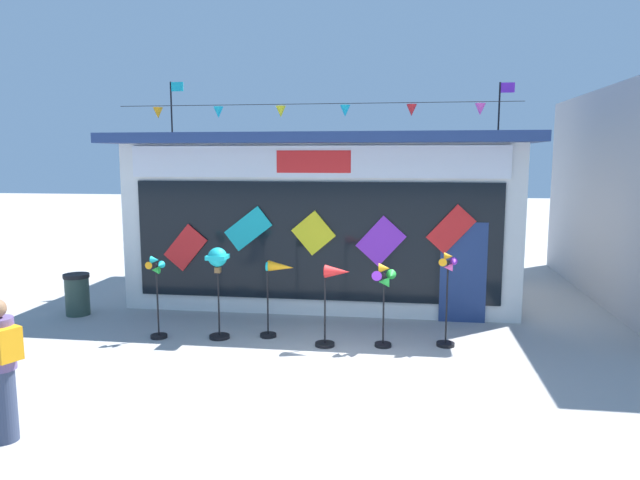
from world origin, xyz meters
TOP-DOWN VIEW (x-y plane):
  - ground_plane at (0.00, 0.00)m, footprint 80.00×80.00m
  - kite_shop_building at (-0.81, 5.55)m, footprint 8.66×5.29m
  - wind_spinner_far_left at (-3.38, 1.42)m, footprint 0.32×0.30m
  - wind_spinner_left at (-2.28, 1.58)m, footprint 0.37×0.37m
  - wind_spinner_center_left at (-1.25, 1.78)m, footprint 0.67×0.32m
  - wind_spinner_center_right at (-0.18, 1.42)m, footprint 0.59×0.34m
  - wind_spinner_right at (0.67, 1.50)m, footprint 0.41×0.29m
  - wind_spinner_far_right at (1.74, 1.70)m, footprint 0.33×0.32m
  - person_near_camera at (-3.51, -2.47)m, footprint 0.48×0.41m
  - trash_bin at (-5.69, 2.69)m, footprint 0.52×0.52m

SIDE VIEW (x-z plane):
  - ground_plane at x=0.00m, z-range 0.00..0.00m
  - trash_bin at x=-5.69m, z-range 0.01..0.87m
  - wind_spinner_far_left at x=-3.38m, z-range 0.13..1.64m
  - person_near_camera at x=-3.51m, z-range 0.05..1.73m
  - wind_spinner_far_right at x=1.74m, z-range 0.14..1.80m
  - wind_spinner_center_right at x=-0.18m, z-range 0.29..1.72m
  - wind_spinner_center_left at x=-1.25m, z-range 0.32..1.72m
  - wind_spinner_right at x=0.67m, z-range 0.29..1.76m
  - wind_spinner_left at x=-2.28m, z-range 0.44..2.11m
  - kite_shop_building at x=-0.81m, z-range -0.65..4.42m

